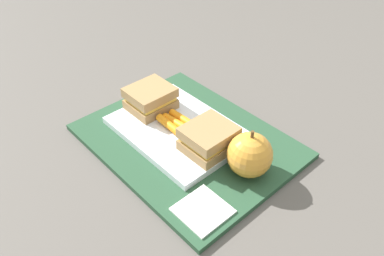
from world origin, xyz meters
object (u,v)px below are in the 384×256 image
at_px(food_tray, 178,130).
at_px(sandwich_half_left, 150,98).
at_px(sandwich_half_right, 209,139).
at_px(apple, 250,155).
at_px(paper_napkin, 203,210).
at_px(carrot_sticks_bundle, 178,124).

relative_size(food_tray, sandwich_half_left, 2.88).
relative_size(sandwich_half_right, apple, 0.96).
distance_m(sandwich_half_right, apple, 0.07).
xyz_separation_m(apple, paper_napkin, (0.01, -0.11, -0.03)).
distance_m(sandwich_half_left, paper_napkin, 0.26).
bearing_deg(sandwich_half_right, sandwich_half_left, 180.00).
xyz_separation_m(sandwich_half_right, paper_napkin, (0.08, -0.09, -0.03)).
bearing_deg(paper_napkin, sandwich_half_left, 159.16).
height_order(sandwich_half_left, sandwich_half_right, same).
bearing_deg(paper_napkin, sandwich_half_right, 132.15).
xyz_separation_m(sandwich_half_right, carrot_sticks_bundle, (-0.08, 0.00, -0.01)).
bearing_deg(food_tray, sandwich_half_right, 0.00).
xyz_separation_m(sandwich_half_left, paper_napkin, (0.24, -0.09, -0.03)).
height_order(food_tray, sandwich_half_left, sandwich_half_left).
bearing_deg(sandwich_half_left, apple, 4.56).
distance_m(food_tray, sandwich_half_right, 0.08).
relative_size(sandwich_half_left, sandwich_half_right, 1.00).
distance_m(food_tray, paper_napkin, 0.18).
xyz_separation_m(sandwich_half_left, apple, (0.23, 0.02, 0.00)).
xyz_separation_m(food_tray, sandwich_half_left, (-0.08, 0.00, 0.03)).
bearing_deg(sandwich_half_right, food_tray, 180.00).
bearing_deg(carrot_sticks_bundle, sandwich_half_left, -179.64).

